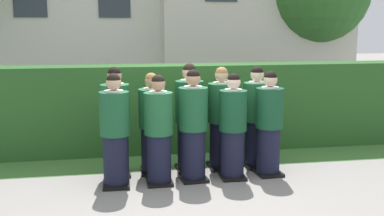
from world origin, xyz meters
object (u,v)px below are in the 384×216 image
(student_front_row_2, at_px, (193,128))
(student_rear_row_3, at_px, (221,120))
(student_rear_row_1, at_px, (152,126))
(student_rear_row_2, at_px, (190,120))
(student_rear_row_0, at_px, (116,124))
(student_front_row_3, at_px, (233,129))
(student_rear_row_4, at_px, (256,119))
(student_front_row_0, at_px, (115,133))
(student_front_row_4, at_px, (269,126))
(student_front_row_1, at_px, (159,132))

(student_front_row_2, bearing_deg, student_rear_row_3, 42.27)
(student_rear_row_1, distance_m, student_rear_row_2, 0.60)
(student_rear_row_2, relative_size, student_rear_row_3, 1.04)
(student_rear_row_0, relative_size, student_rear_row_2, 0.98)
(student_front_row_3, height_order, student_rear_row_4, student_rear_row_4)
(student_front_row_2, xyz_separation_m, student_rear_row_1, (-0.57, 0.44, -0.04))
(student_front_row_0, distance_m, student_rear_row_2, 1.28)
(student_front_row_4, distance_m, student_rear_row_1, 1.80)
(student_front_row_2, distance_m, student_front_row_4, 1.19)
(student_rear_row_1, height_order, student_rear_row_4, student_rear_row_4)
(student_rear_row_0, bearing_deg, student_front_row_2, -20.70)
(student_front_row_2, xyz_separation_m, student_rear_row_2, (0.02, 0.46, 0.03))
(student_rear_row_3, xyz_separation_m, student_rear_row_4, (0.58, -0.00, -0.00))
(student_front_row_3, bearing_deg, student_front_row_1, -176.94)
(student_rear_row_1, distance_m, student_rear_row_3, 1.11)
(student_front_row_0, xyz_separation_m, student_rear_row_1, (0.57, 0.53, -0.03))
(student_front_row_4, bearing_deg, student_rear_row_3, 145.08)
(student_rear_row_2, bearing_deg, student_rear_row_1, -178.49)
(student_rear_row_0, bearing_deg, student_front_row_3, -14.33)
(student_rear_row_0, height_order, student_rear_row_3, student_rear_row_0)
(student_rear_row_4, bearing_deg, student_rear_row_0, -178.34)
(student_front_row_0, relative_size, student_rear_row_1, 1.03)
(student_rear_row_1, bearing_deg, student_rear_row_4, 1.62)
(student_rear_row_3, bearing_deg, student_rear_row_1, -177.27)
(student_front_row_1, height_order, student_rear_row_0, student_rear_row_0)
(student_rear_row_1, bearing_deg, student_rear_row_0, -178.22)
(student_rear_row_2, xyz_separation_m, student_rear_row_4, (1.10, 0.03, -0.03))
(student_front_row_1, xyz_separation_m, student_front_row_2, (0.52, 0.08, 0.03))
(student_rear_row_0, bearing_deg, student_rear_row_1, 1.78)
(student_front_row_2, relative_size, student_rear_row_3, 1.01)
(student_front_row_4, bearing_deg, student_front_row_3, -174.21)
(student_front_row_0, relative_size, student_front_row_1, 1.02)
(student_front_row_2, bearing_deg, student_front_row_4, 2.09)
(student_front_row_0, relative_size, student_rear_row_4, 0.99)
(student_front_row_3, distance_m, student_front_row_4, 0.59)
(student_rear_row_1, bearing_deg, student_rear_row_2, 1.51)
(student_front_row_1, xyz_separation_m, student_rear_row_1, (-0.05, 0.52, -0.01))
(student_front_row_0, height_order, student_front_row_2, student_front_row_2)
(student_front_row_0, height_order, student_rear_row_3, student_rear_row_3)
(student_front_row_2, height_order, student_rear_row_1, student_front_row_2)
(student_front_row_3, distance_m, student_rear_row_3, 0.51)
(student_front_row_3, height_order, student_rear_row_3, student_rear_row_3)
(student_rear_row_0, xyz_separation_m, student_rear_row_2, (1.15, 0.03, 0.02))
(student_rear_row_2, bearing_deg, student_front_row_2, -93.11)
(student_front_row_1, relative_size, student_rear_row_2, 0.94)
(student_rear_row_2, height_order, student_rear_row_4, student_rear_row_2)
(student_rear_row_3, bearing_deg, student_rear_row_0, -177.59)
(student_front_row_3, relative_size, student_rear_row_0, 0.95)
(student_front_row_4, height_order, student_rear_row_1, student_front_row_4)
(student_front_row_3, relative_size, student_front_row_4, 0.99)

